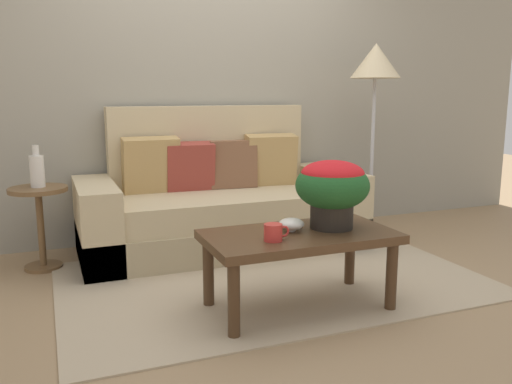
# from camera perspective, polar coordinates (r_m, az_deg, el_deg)

# --- Properties ---
(ground_plane) EXTENTS (14.00, 14.00, 0.00)m
(ground_plane) POSITION_cam_1_polar(r_m,az_deg,el_deg) (3.51, 1.34, -9.13)
(ground_plane) COLOR #997A56
(wall_back) EXTENTS (6.40, 0.12, 2.92)m
(wall_back) POSITION_cam_1_polar(r_m,az_deg,el_deg) (4.49, -5.04, 14.09)
(wall_back) COLOR gray
(wall_back) RESTS_ON ground
(area_rug) EXTENTS (2.62, 1.68, 0.01)m
(area_rug) POSITION_cam_1_polar(r_m,az_deg,el_deg) (3.46, 1.68, -9.32)
(area_rug) COLOR tan
(area_rug) RESTS_ON ground
(couch) EXTENTS (2.10, 0.88, 1.08)m
(couch) POSITION_cam_1_polar(r_m,az_deg,el_deg) (4.11, -3.87, -1.49)
(couch) COLOR tan
(couch) RESTS_ON ground
(coffee_table) EXTENTS (1.04, 0.55, 0.44)m
(coffee_table) POSITION_cam_1_polar(r_m,az_deg,el_deg) (2.93, 4.67, -5.51)
(coffee_table) COLOR #442D1B
(coffee_table) RESTS_ON ground
(side_table) EXTENTS (0.38, 0.38, 0.56)m
(side_table) POSITION_cam_1_polar(r_m,az_deg,el_deg) (3.86, -22.13, -2.08)
(side_table) COLOR brown
(side_table) RESTS_ON ground
(floor_lamp) EXTENTS (0.40, 0.40, 1.57)m
(floor_lamp) POSITION_cam_1_polar(r_m,az_deg,el_deg) (4.49, 12.63, 12.19)
(floor_lamp) COLOR #B2B2B7
(floor_lamp) RESTS_ON ground
(potted_plant) EXTENTS (0.41, 0.41, 0.38)m
(potted_plant) POSITION_cam_1_polar(r_m,az_deg,el_deg) (2.98, 8.16, 0.62)
(potted_plant) COLOR black
(potted_plant) RESTS_ON coffee_table
(coffee_mug) EXTENTS (0.14, 0.10, 0.09)m
(coffee_mug) POSITION_cam_1_polar(r_m,az_deg,el_deg) (2.74, 1.90, -4.34)
(coffee_mug) COLOR red
(coffee_mug) RESTS_ON coffee_table
(snack_bowl) EXTENTS (0.14, 0.14, 0.07)m
(snack_bowl) POSITION_cam_1_polar(r_m,az_deg,el_deg) (2.93, 3.81, -3.45)
(snack_bowl) COLOR silver
(snack_bowl) RESTS_ON coffee_table
(table_vase) EXTENTS (0.09, 0.09, 0.28)m
(table_vase) POSITION_cam_1_polar(r_m,az_deg,el_deg) (3.82, -22.37, 2.18)
(table_vase) COLOR silver
(table_vase) RESTS_ON side_table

